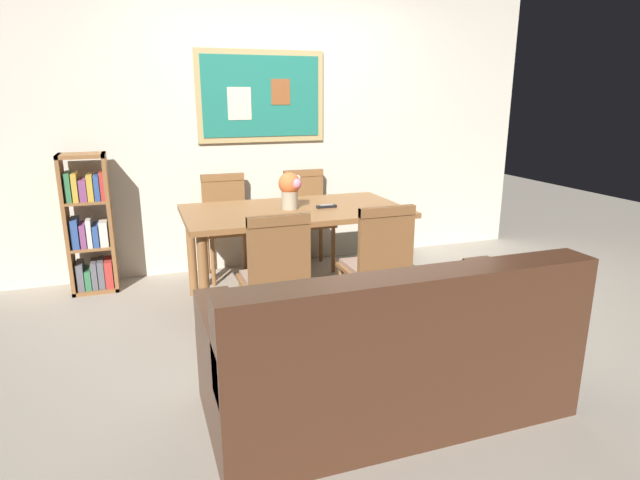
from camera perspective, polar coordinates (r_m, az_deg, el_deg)
ground_plane at (r=3.78m, az=1.69°, el=-9.33°), size 12.00×12.00×0.00m
wall_back_with_painting at (r=4.99m, az=-5.11°, el=12.19°), size 5.20×0.14×2.60m
dining_table at (r=4.04m, az=-2.75°, el=2.21°), size 1.67×0.93×0.75m
dining_chair_far_left at (r=4.74m, az=-10.14°, el=2.45°), size 0.40×0.41×0.91m
dining_chair_far_right at (r=4.92m, az=-1.43°, el=3.16°), size 0.40×0.41×0.91m
dining_chair_near_right at (r=3.51m, az=6.39°, el=-2.04°), size 0.40×0.41×0.91m
dining_chair_near_left at (r=3.26m, az=-4.84°, el=-3.36°), size 0.40×0.41×0.91m
leather_couch at (r=2.73m, az=7.51°, el=-12.42°), size 1.80×0.84×0.84m
bookshelf at (r=4.69m, az=-23.65°, el=1.22°), size 0.36×0.28×1.14m
potted_ivy at (r=5.24m, az=8.09°, el=0.61°), size 0.32×0.32×0.51m
flower_vase at (r=3.98m, az=-3.28°, el=5.68°), size 0.18×0.19×0.28m
tv_remote at (r=4.05m, az=0.70°, el=3.68°), size 0.16×0.05×0.02m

